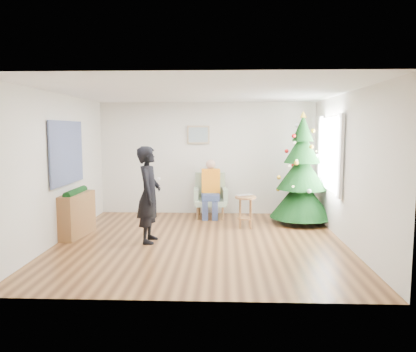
{
  "coord_description": "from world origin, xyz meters",
  "views": [
    {
      "loc": [
        0.4,
        -6.96,
        1.96
      ],
      "look_at": [
        0.1,
        0.6,
        1.1
      ],
      "focal_mm": 35.0,
      "sensor_mm": 36.0,
      "label": 1
    }
  ],
  "objects_px": {
    "standing_man": "(149,195)",
    "stool": "(245,212)",
    "console": "(76,215)",
    "christmas_tree": "(302,173)",
    "armchair": "(210,201)"
  },
  "relations": [
    {
      "from": "christmas_tree",
      "to": "console",
      "type": "height_order",
      "value": "christmas_tree"
    },
    {
      "from": "console",
      "to": "christmas_tree",
      "type": "bearing_deg",
      "value": 22.62
    },
    {
      "from": "armchair",
      "to": "console",
      "type": "distance_m",
      "value": 3.0
    },
    {
      "from": "standing_man",
      "to": "console",
      "type": "xyz_separation_m",
      "value": [
        -1.43,
        0.34,
        -0.44
      ]
    },
    {
      "from": "stool",
      "to": "armchair",
      "type": "bearing_deg",
      "value": 126.91
    },
    {
      "from": "armchair",
      "to": "console",
      "type": "relative_size",
      "value": 0.99
    },
    {
      "from": "armchair",
      "to": "standing_man",
      "type": "xyz_separation_m",
      "value": [
        -1.0,
        -2.1,
        0.48
      ]
    },
    {
      "from": "standing_man",
      "to": "armchair",
      "type": "bearing_deg",
      "value": -25.27
    },
    {
      "from": "stool",
      "to": "standing_man",
      "type": "xyz_separation_m",
      "value": [
        -1.74,
        -1.12,
        0.52
      ]
    },
    {
      "from": "christmas_tree",
      "to": "stool",
      "type": "xyz_separation_m",
      "value": [
        -1.2,
        -0.46,
        -0.74
      ]
    },
    {
      "from": "standing_man",
      "to": "console",
      "type": "bearing_deg",
      "value": 76.78
    },
    {
      "from": "console",
      "to": "stool",
      "type": "bearing_deg",
      "value": 20.54
    },
    {
      "from": "stool",
      "to": "armchair",
      "type": "distance_m",
      "value": 1.23
    },
    {
      "from": "christmas_tree",
      "to": "standing_man",
      "type": "relative_size",
      "value": 1.4
    },
    {
      "from": "standing_man",
      "to": "stool",
      "type": "bearing_deg",
      "value": -57.07
    }
  ]
}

